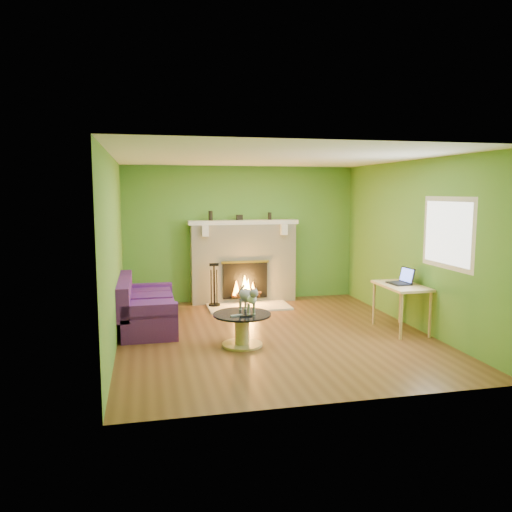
{
  "coord_description": "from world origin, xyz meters",
  "views": [
    {
      "loc": [
        -1.82,
        -7.0,
        2.11
      ],
      "look_at": [
        -0.18,
        0.4,
        1.13
      ],
      "focal_mm": 35.0,
      "sensor_mm": 36.0,
      "label": 1
    }
  ],
  "objects_px": {
    "sofa": "(145,308)",
    "desk": "(401,290)",
    "cat": "(247,299)",
    "coffee_table": "(242,327)"
  },
  "relations": [
    {
      "from": "sofa",
      "to": "cat",
      "type": "relative_size",
      "value": 2.83
    },
    {
      "from": "sofa",
      "to": "desk",
      "type": "distance_m",
      "value": 3.96
    },
    {
      "from": "coffee_table",
      "to": "cat",
      "type": "xyz_separation_m",
      "value": [
        0.08,
        0.05,
        0.39
      ]
    },
    {
      "from": "desk",
      "to": "cat",
      "type": "xyz_separation_m",
      "value": [
        -2.43,
        -0.16,
        0.02
      ]
    },
    {
      "from": "sofa",
      "to": "desk",
      "type": "xyz_separation_m",
      "value": [
        3.81,
        -1.03,
        0.32
      ]
    },
    {
      "from": "desk",
      "to": "sofa",
      "type": "bearing_deg",
      "value": 164.81
    },
    {
      "from": "coffee_table",
      "to": "desk",
      "type": "bearing_deg",
      "value": 4.78
    },
    {
      "from": "sofa",
      "to": "coffee_table",
      "type": "height_order",
      "value": "sofa"
    },
    {
      "from": "cat",
      "to": "sofa",
      "type": "bearing_deg",
      "value": 128.83
    },
    {
      "from": "coffee_table",
      "to": "desk",
      "type": "distance_m",
      "value": 2.54
    }
  ]
}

